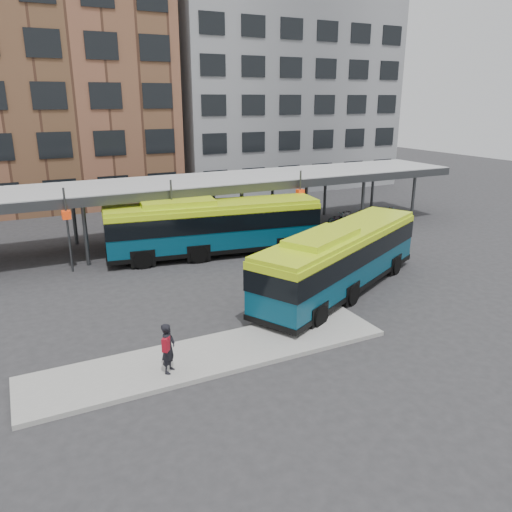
{
  "coord_description": "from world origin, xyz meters",
  "views": [
    {
      "loc": [
        -11.62,
        -18.9,
        9.42
      ],
      "look_at": [
        -0.9,
        2.59,
        1.8
      ],
      "focal_mm": 35.0,
      "sensor_mm": 36.0,
      "label": 1
    }
  ],
  "objects": [
    {
      "name": "ground",
      "position": [
        0.0,
        0.0,
        0.0
      ],
      "size": [
        120.0,
        120.0,
        0.0
      ],
      "primitive_type": "plane",
      "color": "#28282B",
      "rests_on": "ground"
    },
    {
      "name": "pedestrian",
      "position": [
        -7.4,
        -3.59,
        1.11
      ],
      "size": [
        0.76,
        0.8,
        1.84
      ],
      "rotation": [
        0.0,
        0.0,
        0.89
      ],
      "color": "black",
      "rests_on": "boarding_island"
    },
    {
      "name": "canopy",
      "position": [
        -0.06,
        12.87,
        3.91
      ],
      "size": [
        40.0,
        6.53,
        4.8
      ],
      "color": "#999B9E",
      "rests_on": "ground"
    },
    {
      "name": "boarding_island",
      "position": [
        -5.5,
        -3.0,
        0.09
      ],
      "size": [
        14.0,
        3.0,
        0.18
      ],
      "primitive_type": "cube",
      "color": "gray",
      "rests_on": "ground"
    },
    {
      "name": "bike_rack",
      "position": [
        13.21,
        11.99,
        0.47
      ],
      "size": [
        6.45,
        1.39,
        1.04
      ],
      "color": "slate",
      "rests_on": "ground"
    },
    {
      "name": "building_grey",
      "position": [
        16.0,
        32.0,
        10.0
      ],
      "size": [
        24.0,
        14.0,
        20.0
      ],
      "primitive_type": "cube",
      "color": "slate",
      "rests_on": "ground"
    },
    {
      "name": "building_brick",
      "position": [
        -10.0,
        32.0,
        11.0
      ],
      "size": [
        26.0,
        14.0,
        22.0
      ],
      "primitive_type": "cube",
      "color": "brown",
      "rests_on": "ground"
    },
    {
      "name": "bus_rear",
      "position": [
        -0.6,
        9.11,
        1.89
      ],
      "size": [
        13.4,
        4.59,
        3.62
      ],
      "rotation": [
        0.0,
        0.0,
        -0.14
      ],
      "color": "#073A51",
      "rests_on": "ground"
    },
    {
      "name": "bus_front",
      "position": [
        2.79,
        0.44,
        1.81
      ],
      "size": [
        12.43,
        8.09,
        3.47
      ],
      "rotation": [
        0.0,
        0.0,
        0.47
      ],
      "color": "#073A51",
      "rests_on": "ground"
    }
  ]
}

